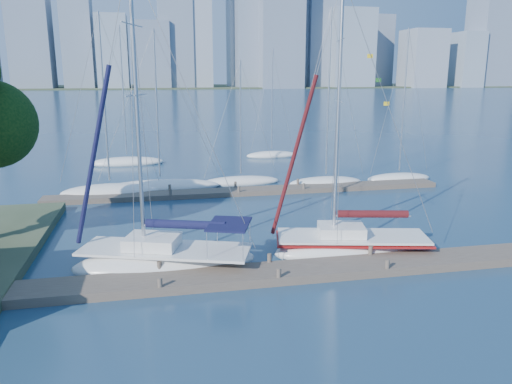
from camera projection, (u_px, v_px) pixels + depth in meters
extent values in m
plane|color=#163047|center=(274.00, 278.00, 22.29)|extent=(700.00, 700.00, 0.00)
cube|color=brown|center=(274.00, 273.00, 22.25)|extent=(26.00, 2.00, 0.40)
cube|color=brown|center=(250.00, 191.00, 37.89)|extent=(30.00, 1.80, 0.36)
cube|color=#38472D|center=(160.00, 87.00, 327.26)|extent=(800.00, 100.00, 1.50)
ellipsoid|color=white|center=(166.00, 263.00, 23.31)|extent=(8.90, 5.33, 1.48)
cube|color=white|center=(165.00, 249.00, 23.15)|extent=(8.24, 4.92, 0.12)
cube|color=white|center=(152.00, 242.00, 23.14)|extent=(2.83, 2.47, 0.54)
cylinder|color=silver|center=(137.00, 110.00, 21.79)|extent=(0.18, 0.18, 12.71)
cylinder|color=silver|center=(186.00, 227.00, 22.77)|extent=(3.83, 1.38, 0.10)
cylinder|color=#101237|center=(185.00, 225.00, 22.74)|extent=(3.62, 1.56, 0.40)
cube|color=#101237|center=(229.00, 224.00, 22.48)|extent=(2.44, 2.80, 0.08)
ellipsoid|color=white|center=(352.00, 249.00, 25.29)|extent=(8.42, 4.32, 1.41)
cube|color=white|center=(352.00, 236.00, 25.14)|extent=(7.80, 3.98, 0.11)
cube|color=white|center=(341.00, 230.00, 25.07)|extent=(2.58, 2.16, 0.52)
cylinder|color=silver|center=(338.00, 114.00, 23.74)|extent=(0.17, 0.17, 12.14)
cylinder|color=silver|center=(373.00, 216.00, 24.87)|extent=(3.74, 0.92, 0.09)
cylinder|color=#450E10|center=(373.00, 214.00, 24.85)|extent=(3.50, 1.13, 0.38)
cube|color=maroon|center=(352.00, 239.00, 25.18)|extent=(7.99, 4.12, 0.09)
ellipsoid|color=white|center=(111.00, 192.00, 37.32)|extent=(7.49, 3.35, 1.26)
cylinder|color=silver|center=(104.00, 99.00, 35.73)|extent=(0.14, 0.14, 11.92)
ellipsoid|color=white|center=(161.00, 187.00, 38.96)|extent=(9.35, 2.84, 1.20)
cylinder|color=silver|center=(157.00, 105.00, 37.49)|extent=(0.13, 0.13, 10.95)
ellipsoid|color=white|center=(241.00, 182.00, 41.15)|extent=(6.72, 3.41, 0.96)
cylinder|color=silver|center=(241.00, 118.00, 39.94)|extent=(0.10, 0.10, 9.05)
ellipsoid|color=white|center=(326.00, 183.00, 40.66)|extent=(6.38, 2.95, 1.05)
cylinder|color=silver|center=(329.00, 93.00, 38.99)|extent=(0.11, 0.11, 12.83)
ellipsoid|color=white|center=(399.00, 179.00, 42.44)|extent=(5.85, 2.66, 0.95)
cylinder|color=silver|center=(404.00, 102.00, 40.94)|extent=(0.10, 0.10, 11.55)
ellipsoid|color=white|center=(127.00, 163.00, 49.86)|extent=(7.59, 4.22, 1.14)
cylinder|color=silver|center=(123.00, 92.00, 48.25)|extent=(0.12, 0.12, 12.26)
ellipsoid|color=white|center=(272.00, 155.00, 54.44)|extent=(5.91, 4.02, 0.96)
cylinder|color=silver|center=(272.00, 100.00, 53.05)|extent=(0.10, 0.10, 10.56)
cube|color=slate|center=(31.00, 42.00, 276.75)|extent=(21.66, 17.63, 51.27)
cube|color=#8592A0|center=(79.00, 57.00, 303.67)|extent=(15.89, 17.61, 36.61)
cube|color=gray|center=(113.00, 52.00, 284.00)|extent=(17.05, 19.81, 41.16)
cube|color=slate|center=(152.00, 55.00, 290.26)|extent=(20.90, 16.86, 38.14)
cube|color=#8592A0|center=(194.00, 16.00, 292.64)|extent=(19.33, 14.99, 83.58)
cube|color=gray|center=(241.00, 22.00, 313.43)|extent=(16.74, 17.46, 80.55)
cube|color=slate|center=(281.00, 31.00, 293.88)|extent=(25.28, 18.95, 66.16)
cube|color=#8592A0|center=(306.00, 44.00, 314.74)|extent=(14.86, 17.11, 53.81)
cube|color=gray|center=(351.00, 49.00, 305.87)|extent=(25.78, 18.80, 47.02)
cube|color=slate|center=(377.00, 51.00, 340.48)|extent=(16.37, 17.52, 47.00)
cube|color=#8592A0|center=(422.00, 59.00, 315.97)|extent=(22.40, 23.94, 35.64)
cube|color=gray|center=(465.00, 60.00, 322.15)|extent=(15.55, 21.38, 34.47)
cube|color=slate|center=(492.00, 25.00, 323.81)|extent=(24.55, 23.60, 78.89)
cube|color=#8592A0|center=(508.00, 39.00, 349.18)|extent=(17.99, 17.08, 65.24)
cube|color=slate|center=(174.00, 5.00, 289.60)|extent=(19.79, 18.00, 94.99)
cube|color=slate|center=(250.00, 11.00, 298.84)|extent=(17.52, 18.00, 90.97)
cube|color=slate|center=(322.00, 13.00, 307.75)|extent=(18.99, 18.00, 89.81)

